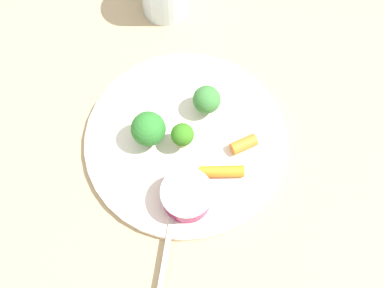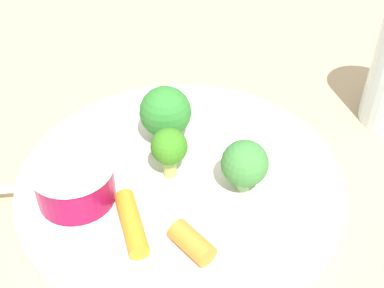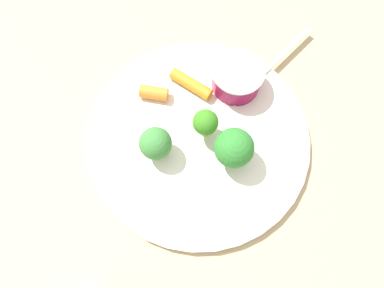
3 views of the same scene
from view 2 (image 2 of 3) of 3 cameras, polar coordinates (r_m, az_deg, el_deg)
name	(u,v)px [view 2 (image 2 of 3)]	position (r m, az deg, el deg)	size (l,w,h in m)	color
ground_plane	(181,185)	(0.44, -1.28, -4.69)	(2.40, 2.40, 0.00)	tan
plate	(181,180)	(0.44, -1.29, -4.13)	(0.28, 0.28, 0.01)	silver
sauce_cup	(75,182)	(0.41, -13.20, -4.20)	(0.07, 0.07, 0.04)	maroon
broccoli_floret_0	(245,164)	(0.41, 6.00, -2.28)	(0.04, 0.04, 0.05)	#83BE75
broccoli_floret_1	(165,112)	(0.45, -3.04, 3.63)	(0.05, 0.05, 0.06)	#98BF6E
broccoli_floret_2	(169,148)	(0.41, -2.61, -0.47)	(0.03, 0.03, 0.05)	#95BD57
carrot_stick_0	(192,242)	(0.37, 0.00, -11.12)	(0.02, 0.02, 0.04)	orange
carrot_stick_1	(132,223)	(0.39, -6.88, -8.90)	(0.02, 0.02, 0.06)	orange
fork	(12,189)	(0.45, -19.79, -4.83)	(0.16, 0.06, 0.00)	beige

